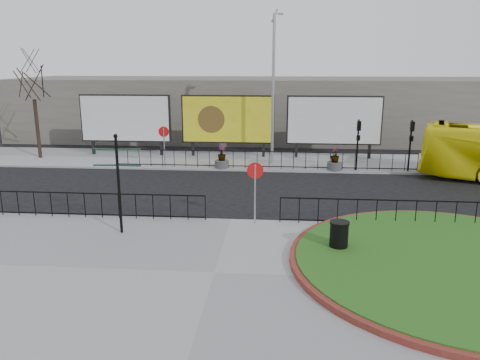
# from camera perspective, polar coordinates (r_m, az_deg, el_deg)

# --- Properties ---
(ground) EXTENTS (90.00, 90.00, 0.00)m
(ground) POSITION_cam_1_polar(r_m,az_deg,el_deg) (19.23, -1.12, -5.11)
(ground) COLOR black
(ground) RESTS_ON ground
(pavement_near) EXTENTS (30.00, 10.00, 0.12)m
(pavement_near) POSITION_cam_1_polar(r_m,az_deg,el_deg) (14.61, -3.13, -11.40)
(pavement_near) COLOR gray
(pavement_near) RESTS_ON ground
(pavement_far) EXTENTS (44.00, 6.00, 0.12)m
(pavement_far) POSITION_cam_1_polar(r_m,az_deg,el_deg) (30.75, 1.13, 2.42)
(pavement_far) COLOR gray
(pavement_far) RESTS_ON ground
(brick_edge) EXTENTS (10.40, 10.40, 0.18)m
(brick_edge) POSITION_cam_1_polar(r_m,az_deg,el_deg) (16.34, 24.84, -9.32)
(brick_edge) COLOR maroon
(brick_edge) RESTS_ON pavement_near
(grass_lawn) EXTENTS (10.00, 10.00, 0.22)m
(grass_lawn) POSITION_cam_1_polar(r_m,az_deg,el_deg) (16.34, 24.84, -9.26)
(grass_lawn) COLOR #2A5216
(grass_lawn) RESTS_ON pavement_near
(railing_near_left) EXTENTS (10.00, 0.10, 1.10)m
(railing_near_left) POSITION_cam_1_polar(r_m,az_deg,el_deg) (20.22, -18.41, -2.88)
(railing_near_left) COLOR black
(railing_near_left) RESTS_ON pavement_near
(railing_near_right) EXTENTS (9.00, 0.10, 1.10)m
(railing_near_right) POSITION_cam_1_polar(r_m,az_deg,el_deg) (19.21, 18.50, -3.79)
(railing_near_right) COLOR black
(railing_near_right) RESTS_ON pavement_near
(railing_far) EXTENTS (18.00, 0.10, 1.10)m
(railing_far) POSITION_cam_1_polar(r_m,az_deg,el_deg) (27.94, 2.84, 2.47)
(railing_far) COLOR black
(railing_far) RESTS_ON pavement_far
(speed_sign_far) EXTENTS (0.64, 0.07, 2.47)m
(speed_sign_far) POSITION_cam_1_polar(r_m,az_deg,el_deg) (28.64, -9.26, 5.13)
(speed_sign_far) COLOR gray
(speed_sign_far) RESTS_ON pavement_far
(speed_sign_near) EXTENTS (0.64, 0.07, 2.47)m
(speed_sign_near) POSITION_cam_1_polar(r_m,az_deg,el_deg) (18.22, 1.86, 0.08)
(speed_sign_near) COLOR gray
(speed_sign_near) RESTS_ON pavement_near
(billboard_left) EXTENTS (6.20, 0.31, 4.10)m
(billboard_left) POSITION_cam_1_polar(r_m,az_deg,el_deg) (32.91, -13.80, 7.28)
(billboard_left) COLOR black
(billboard_left) RESTS_ON pavement_far
(billboard_mid) EXTENTS (6.20, 0.31, 4.10)m
(billboard_mid) POSITION_cam_1_polar(r_m,az_deg,el_deg) (31.42, -1.49, 7.37)
(billboard_mid) COLOR black
(billboard_mid) RESTS_ON pavement_far
(billboard_right) EXTENTS (6.20, 0.31, 4.10)m
(billboard_right) POSITION_cam_1_polar(r_m,az_deg,el_deg) (31.45, 11.40, 7.10)
(billboard_right) COLOR black
(billboard_right) RESTS_ON pavement_far
(lamp_post) EXTENTS (0.74, 0.18, 9.23)m
(lamp_post) POSITION_cam_1_polar(r_m,az_deg,el_deg) (29.08, 4.07, 11.18)
(lamp_post) COLOR gray
(lamp_post) RESTS_ON pavement_far
(signal_pole_a) EXTENTS (0.22, 0.26, 3.00)m
(signal_pole_a) POSITION_cam_1_polar(r_m,az_deg,el_deg) (28.10, 14.20, 5.08)
(signal_pole_a) COLOR black
(signal_pole_a) RESTS_ON pavement_far
(signal_pole_b) EXTENTS (0.22, 0.26, 3.00)m
(signal_pole_b) POSITION_cam_1_polar(r_m,az_deg,el_deg) (28.75, 20.13, 4.84)
(signal_pole_b) COLOR black
(signal_pole_b) RESTS_ON pavement_far
(tree_left) EXTENTS (2.00, 2.00, 7.00)m
(tree_left) POSITION_cam_1_polar(r_m,az_deg,el_deg) (33.64, -23.72, 8.39)
(tree_left) COLOR #2D2119
(tree_left) RESTS_ON pavement_far
(building_backdrop) EXTENTS (40.00, 10.00, 5.00)m
(building_backdrop) POSITION_cam_1_polar(r_m,az_deg,el_deg) (40.27, 2.05, 8.75)
(building_backdrop) COLOR #646158
(building_backdrop) RESTS_ON ground
(fingerpost_sign) EXTENTS (1.75, 0.33, 3.74)m
(fingerpost_sign) POSITION_cam_1_polar(r_m,az_deg,el_deg) (17.65, -14.65, 0.70)
(fingerpost_sign) COLOR black
(fingerpost_sign) RESTS_ON pavement_near
(litter_bin) EXTENTS (0.66, 0.66, 1.10)m
(litter_bin) POSITION_cam_1_polar(r_m,az_deg,el_deg) (16.11, 11.96, -6.81)
(litter_bin) COLOR black
(litter_bin) RESTS_ON pavement_near
(planter_a) EXTENTS (0.86, 0.86, 1.34)m
(planter_a) POSITION_cam_1_polar(r_m,az_deg,el_deg) (28.24, -2.24, 2.50)
(planter_a) COLOR #4C4C4F
(planter_a) RESTS_ON pavement_far
(planter_c) EXTENTS (0.87, 0.87, 1.37)m
(planter_c) POSITION_cam_1_polar(r_m,az_deg,el_deg) (28.24, 11.47, 2.23)
(planter_c) COLOR #4C4C4F
(planter_c) RESTS_ON pavement_far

